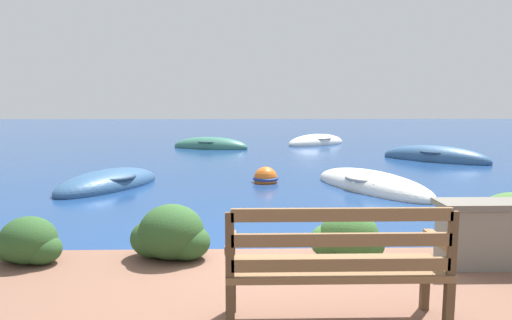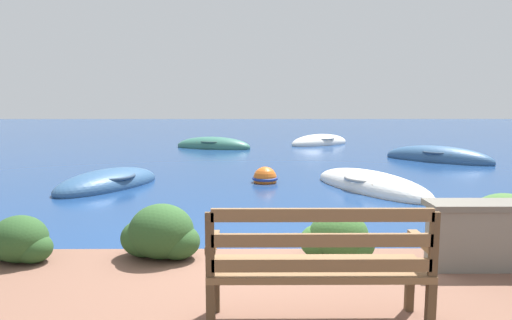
% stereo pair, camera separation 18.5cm
% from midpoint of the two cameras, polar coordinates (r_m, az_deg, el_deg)
% --- Properties ---
extents(ground_plane, '(80.00, 80.00, 0.00)m').
position_cam_midpoint_polar(ground_plane, '(5.25, 1.76, -13.30)').
color(ground_plane, navy).
extents(park_bench, '(1.59, 0.48, 0.93)m').
position_cam_midpoint_polar(park_bench, '(3.39, 9.37, -12.62)').
color(park_bench, brown).
rests_on(park_bench, patio_terrace).
extents(hedge_clump_far_left, '(0.71, 0.51, 0.48)m').
position_cam_midpoint_polar(hedge_clump_far_left, '(5.27, -26.60, -9.13)').
color(hedge_clump_far_left, '#284C23').
rests_on(hedge_clump_far_left, patio_terrace).
extents(hedge_clump_left, '(0.85, 0.61, 0.57)m').
position_cam_midpoint_polar(hedge_clump_left, '(4.91, -10.79, -9.15)').
color(hedge_clump_left, '#284C23').
rests_on(hedge_clump_left, patio_terrace).
extents(hedge_clump_centre, '(0.76, 0.55, 0.52)m').
position_cam_midpoint_polar(hedge_clump_centre, '(4.87, 11.21, -9.60)').
color(hedge_clump_centre, '#38662D').
rests_on(hedge_clump_centre, patio_terrace).
extents(hedge_clump_right, '(1.00, 0.72, 0.68)m').
position_cam_midpoint_polar(hedge_clump_right, '(5.55, 29.32, -7.58)').
color(hedge_clump_right, '#426B33').
rests_on(hedge_clump_right, patio_terrace).
extents(rowboat_nearest, '(2.45, 3.42, 0.68)m').
position_cam_midpoint_polar(rowboat_nearest, '(9.91, 14.63, -3.23)').
color(rowboat_nearest, silver).
rests_on(rowboat_nearest, ground_plane).
extents(rowboat_mid, '(2.31, 2.96, 0.68)m').
position_cam_midpoint_polar(rowboat_mid, '(10.34, -17.50, -2.89)').
color(rowboat_mid, '#2D517A').
rests_on(rowboat_mid, ground_plane).
extents(rowboat_far, '(3.14, 2.97, 0.81)m').
position_cam_midpoint_polar(rowboat_far, '(15.14, 22.08, 0.15)').
color(rowboat_far, '#2D517A').
rests_on(rowboat_far, ground_plane).
extents(rowboat_outer, '(3.23, 1.98, 0.77)m').
position_cam_midpoint_polar(rowboat_outer, '(17.82, -5.07, 1.70)').
color(rowboat_outer, '#336B5B').
rests_on(rowboat_outer, ground_plane).
extents(rowboat_distant, '(3.09, 2.71, 0.75)m').
position_cam_midpoint_polar(rowboat_distant, '(19.45, 8.22, 2.14)').
color(rowboat_distant, silver).
rests_on(rowboat_distant, ground_plane).
extents(mooring_buoy, '(0.59, 0.59, 0.54)m').
position_cam_midpoint_polar(mooring_buoy, '(10.37, 1.65, -2.32)').
color(mooring_buoy, orange).
rests_on(mooring_buoy, ground_plane).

